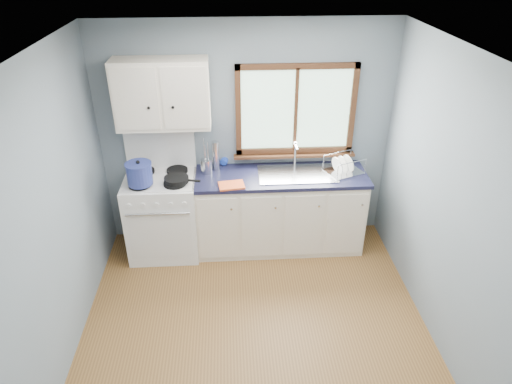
{
  "coord_description": "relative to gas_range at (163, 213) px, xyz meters",
  "views": [
    {
      "loc": [
        -0.19,
        -2.88,
        3.21
      ],
      "look_at": [
        0.05,
        0.9,
        1.05
      ],
      "focal_mm": 32.0,
      "sensor_mm": 36.0,
      "label": 1
    }
  ],
  "objects": [
    {
      "name": "floor",
      "position": [
        0.95,
        -1.47,
        -0.5
      ],
      "size": [
        3.2,
        3.6,
        0.02
      ],
      "primitive_type": "cube",
      "color": "brown",
      "rests_on": "ground"
    },
    {
      "name": "ceiling",
      "position": [
        0.95,
        -1.47,
        2.02
      ],
      "size": [
        3.2,
        3.6,
        0.02
      ],
      "primitive_type": "cube",
      "color": "white",
      "rests_on": "wall_back"
    },
    {
      "name": "wall_back",
      "position": [
        0.95,
        0.34,
        0.76
      ],
      "size": [
        3.2,
        0.02,
        2.5
      ],
      "primitive_type": "cube",
      "color": "slate",
      "rests_on": "ground"
    },
    {
      "name": "wall_left",
      "position": [
        -0.66,
        -1.47,
        0.76
      ],
      "size": [
        0.02,
        3.6,
        2.5
      ],
      "primitive_type": "cube",
      "color": "slate",
      "rests_on": "ground"
    },
    {
      "name": "wall_right",
      "position": [
        2.56,
        -1.47,
        0.76
      ],
      "size": [
        0.02,
        3.6,
        2.5
      ],
      "primitive_type": "cube",
      "color": "slate",
      "rests_on": "ground"
    },
    {
      "name": "gas_range",
      "position": [
        0.0,
        0.0,
        0.0
      ],
      "size": [
        0.76,
        0.69,
        1.36
      ],
      "color": "white",
      "rests_on": "floor"
    },
    {
      "name": "base_cabinets",
      "position": [
        1.31,
        0.02,
        -0.08
      ],
      "size": [
        1.85,
        0.6,
        0.88
      ],
      "color": "#F3E6D0",
      "rests_on": "floor"
    },
    {
      "name": "countertop",
      "position": [
        1.31,
        0.02,
        0.41
      ],
      "size": [
        1.89,
        0.64,
        0.04
      ],
      "primitive_type": "cube",
      "color": "black",
      "rests_on": "base_cabinets"
    },
    {
      "name": "sink",
      "position": [
        1.49,
        0.02,
        0.37
      ],
      "size": [
        0.84,
        0.46,
        0.44
      ],
      "color": "silver",
      "rests_on": "countertop"
    },
    {
      "name": "window",
      "position": [
        1.48,
        0.3,
        0.98
      ],
      "size": [
        1.36,
        0.1,
        1.03
      ],
      "color": "#9EC6A8",
      "rests_on": "wall_back"
    },
    {
      "name": "upper_cabinets",
      "position": [
        0.1,
        0.15,
        1.31
      ],
      "size": [
        0.95,
        0.35,
        0.7
      ],
      "color": "#F3E6D0",
      "rests_on": "wall_back"
    },
    {
      "name": "skillet",
      "position": [
        0.2,
        -0.14,
        0.49
      ],
      "size": [
        0.4,
        0.31,
        0.05
      ],
      "rotation": [
        0.0,
        0.0,
        -0.22
      ],
      "color": "black",
      "rests_on": "gas_range"
    },
    {
      "name": "stockpot",
      "position": [
        -0.17,
        -0.16,
        0.58
      ],
      "size": [
        0.29,
        0.29,
        0.26
      ],
      "rotation": [
        0.0,
        0.0,
        -0.07
      ],
      "color": "navy",
      "rests_on": "gas_range"
    },
    {
      "name": "utensil_crock",
      "position": [
        0.5,
        0.12,
        0.51
      ],
      "size": [
        0.15,
        0.15,
        0.4
      ],
      "rotation": [
        0.0,
        0.0,
        -0.23
      ],
      "color": "silver",
      "rests_on": "countertop"
    },
    {
      "name": "thermos",
      "position": [
        0.61,
        0.19,
        0.59
      ],
      "size": [
        0.09,
        0.09,
        0.33
      ],
      "primitive_type": "cylinder",
      "rotation": [
        0.0,
        0.0,
        0.2
      ],
      "color": "silver",
      "rests_on": "countertop"
    },
    {
      "name": "soap_bottle",
      "position": [
        0.68,
        0.27,
        0.54
      ],
      "size": [
        0.11,
        0.11,
        0.23
      ],
      "primitive_type": "imported",
      "rotation": [
        0.0,
        0.0,
        -0.27
      ],
      "color": "blue",
      "rests_on": "countertop"
    },
    {
      "name": "dish_towel",
      "position": [
        0.77,
        -0.21,
        0.44
      ],
      "size": [
        0.29,
        0.22,
        0.02
      ],
      "primitive_type": "cube",
      "rotation": [
        0.0,
        0.0,
        0.14
      ],
      "color": "#F15E2D",
      "rests_on": "countertop"
    },
    {
      "name": "dish_rack",
      "position": [
        1.99,
        0.03,
        0.48
      ],
      "size": [
        0.46,
        0.41,
        0.2
      ],
      "rotation": [
        0.0,
        0.0,
        0.39
      ],
      "color": "silver",
      "rests_on": "countertop"
    }
  ]
}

